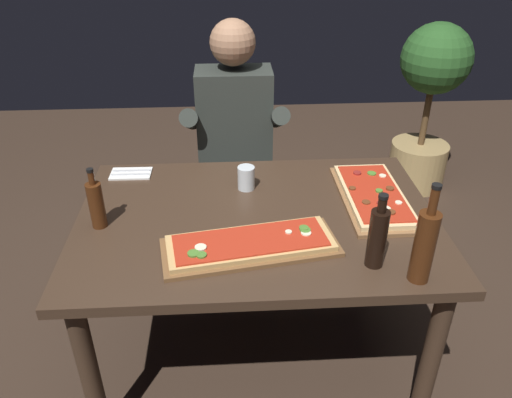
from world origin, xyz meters
The scene contains 12 objects.
ground_plane centered at (0.00, 0.00, 0.00)m, with size 6.40×6.40×0.00m, color #38281E.
dining_table centered at (0.00, 0.00, 0.64)m, with size 1.40×0.96×0.74m.
pizza_rectangular_front centered at (-0.04, -0.21, 0.76)m, with size 0.65×0.33×0.05m.
pizza_rectangular_left centered at (0.49, 0.10, 0.76)m, with size 0.26×0.54×0.05m.
wine_bottle_dark centered at (0.38, -0.32, 0.85)m, with size 0.06×0.06×0.27m.
oil_bottle_amber centered at (-0.60, -0.03, 0.84)m, with size 0.06×0.06×0.24m.
vinegar_bottle_green centered at (0.50, -0.40, 0.88)m, with size 0.07×0.07×0.35m.
tumbler_near_camera centered at (-0.03, 0.23, 0.78)m, with size 0.07×0.07×0.10m.
napkin_cutlery_set centered at (-0.54, 0.38, 0.74)m, with size 0.18×0.11×0.01m.
diner_chair centered at (-0.07, 0.86, 0.49)m, with size 0.44×0.44×0.87m.
seated_diner centered at (-0.07, 0.74, 0.74)m, with size 0.53×0.41×1.33m.
potted_plant_corner centered at (1.25, 1.51, 0.65)m, with size 0.45×0.45×1.15m.
Camera 1 is at (-0.10, -1.65, 1.81)m, focal length 35.34 mm.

